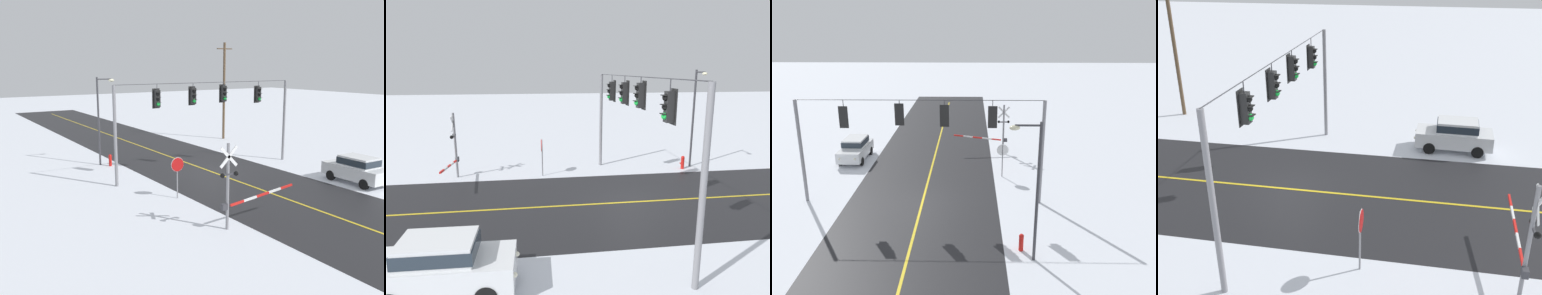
# 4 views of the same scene
# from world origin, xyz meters

# --- Properties ---
(ground_plane) EXTENTS (160.00, 160.00, 0.00)m
(ground_plane) POSITION_xyz_m (0.00, 0.00, 0.00)
(ground_plane) COLOR silver
(road_asphalt) EXTENTS (9.00, 80.00, 0.01)m
(road_asphalt) POSITION_xyz_m (0.00, 6.00, 0.00)
(road_asphalt) COLOR black
(road_asphalt) RESTS_ON ground
(lane_centre_line) EXTENTS (0.14, 72.00, 0.01)m
(lane_centre_line) POSITION_xyz_m (0.00, 6.00, 0.01)
(lane_centre_line) COLOR gold
(lane_centre_line) RESTS_ON ground
(signal_span) EXTENTS (14.20, 0.47, 6.22)m
(signal_span) POSITION_xyz_m (-0.01, -0.01, 4.41)
(signal_span) COLOR gray
(signal_span) RESTS_ON ground
(stop_sign) EXTENTS (0.80, 0.09, 2.35)m
(stop_sign) POSITION_xyz_m (-5.08, -4.12, 1.71)
(stop_sign) COLOR gray
(stop_sign) RESTS_ON ground
(railroad_crossing) EXTENTS (4.52, 0.31, 4.00)m
(railroad_crossing) POSITION_xyz_m (-5.14, -9.32, 1.99)
(railroad_crossing) COLOR gray
(railroad_crossing) RESTS_ON ground
(parked_car_white) EXTENTS (1.90, 4.24, 1.74)m
(parked_car_white) POSITION_xyz_m (6.08, -7.49, 0.95)
(parked_car_white) COLOR white
(parked_car_white) RESTS_ON ground
(utility_pole) EXTENTS (1.80, 0.24, 9.49)m
(utility_pole) POSITION_xyz_m (8.87, 10.34, 4.88)
(utility_pole) COLOR brown
(utility_pole) RESTS_ON ground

